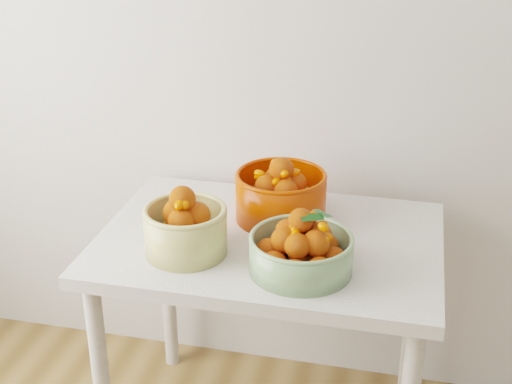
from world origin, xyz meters
TOP-DOWN VIEW (x-y plane):
  - table at (-0.41, 1.60)m, footprint 1.00×0.70m
  - bowl_cream at (-0.62, 1.46)m, footprint 0.31×0.31m
  - bowl_green at (-0.29, 1.43)m, footprint 0.29×0.29m
  - bowl_orange at (-0.41, 1.73)m, footprint 0.31×0.31m

SIDE VIEW (x-z plane):
  - table at x=-0.41m, z-range 0.28..1.03m
  - bowl_green at x=-0.29m, z-range 0.72..0.90m
  - bowl_cream at x=-0.62m, z-range 0.73..0.93m
  - bowl_orange at x=-0.41m, z-range 0.73..0.93m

